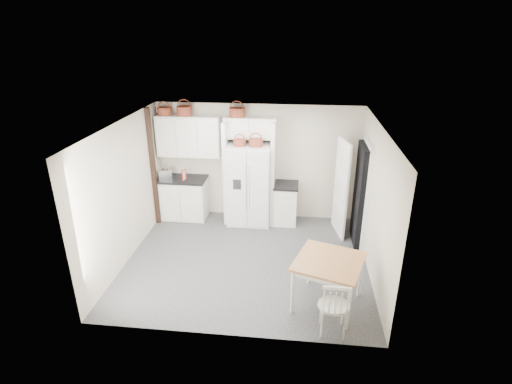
# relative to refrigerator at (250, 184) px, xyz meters

# --- Properties ---
(floor) EXTENTS (4.50, 4.50, 0.00)m
(floor) POSITION_rel_refrigerator_xyz_m (0.15, -1.64, -0.90)
(floor) COLOR #242424
(floor) RESTS_ON ground
(ceiling) EXTENTS (4.50, 4.50, 0.00)m
(ceiling) POSITION_rel_refrigerator_xyz_m (0.15, -1.64, 1.70)
(ceiling) COLOR white
(ceiling) RESTS_ON wall_back
(wall_back) EXTENTS (4.50, 0.00, 4.50)m
(wall_back) POSITION_rel_refrigerator_xyz_m (0.15, 0.36, 0.40)
(wall_back) COLOR beige
(wall_back) RESTS_ON floor
(wall_left) EXTENTS (0.00, 4.00, 4.00)m
(wall_left) POSITION_rel_refrigerator_xyz_m (-2.10, -1.64, 0.40)
(wall_left) COLOR beige
(wall_left) RESTS_ON floor
(wall_right) EXTENTS (0.00, 4.00, 4.00)m
(wall_right) POSITION_rel_refrigerator_xyz_m (2.40, -1.64, 0.40)
(wall_right) COLOR beige
(wall_right) RESTS_ON floor
(refrigerator) EXTENTS (0.93, 0.75, 1.80)m
(refrigerator) POSITION_rel_refrigerator_xyz_m (0.00, 0.00, 0.00)
(refrigerator) COLOR silver
(refrigerator) RESTS_ON floor
(base_cab_left) EXTENTS (0.99, 0.63, 0.92)m
(base_cab_left) POSITION_rel_refrigerator_xyz_m (-1.51, 0.06, -0.44)
(base_cab_left) COLOR silver
(base_cab_left) RESTS_ON floor
(base_cab_right) EXTENTS (0.50, 0.60, 0.88)m
(base_cab_right) POSITION_rel_refrigerator_xyz_m (0.80, 0.06, -0.46)
(base_cab_right) COLOR silver
(base_cab_right) RESTS_ON floor
(dining_table) EXTENTS (1.24, 1.24, 0.82)m
(dining_table) POSITION_rel_refrigerator_xyz_m (1.58, -2.77, -0.49)
(dining_table) COLOR #976040
(dining_table) RESTS_ON floor
(windsor_chair) EXTENTS (0.46, 0.41, 0.93)m
(windsor_chair) POSITION_rel_refrigerator_xyz_m (1.64, -3.39, -0.44)
(windsor_chair) COLOR silver
(windsor_chair) RESTS_ON floor
(counter_left) EXTENTS (1.04, 0.67, 0.04)m
(counter_left) POSITION_rel_refrigerator_xyz_m (-1.51, 0.06, 0.04)
(counter_left) COLOR black
(counter_left) RESTS_ON base_cab_left
(counter_right) EXTENTS (0.54, 0.64, 0.04)m
(counter_right) POSITION_rel_refrigerator_xyz_m (0.80, 0.06, -0.01)
(counter_right) COLOR black
(counter_right) RESTS_ON base_cab_right
(toaster) EXTENTS (0.32, 0.24, 0.20)m
(toaster) POSITION_rel_refrigerator_xyz_m (-1.91, 0.03, 0.16)
(toaster) COLOR silver
(toaster) RESTS_ON counter_left
(cookbook_red) EXTENTS (0.06, 0.15, 0.23)m
(cookbook_red) POSITION_rel_refrigerator_xyz_m (-1.46, -0.02, 0.17)
(cookbook_red) COLOR maroon
(cookbook_red) RESTS_ON counter_left
(cookbook_cream) EXTENTS (0.05, 0.15, 0.22)m
(cookbook_cream) POSITION_rel_refrigerator_xyz_m (-1.46, -0.02, 0.17)
(cookbook_cream) COLOR beige
(cookbook_cream) RESTS_ON counter_left
(basket_upper_a) EXTENTS (0.29, 0.29, 0.16)m
(basket_upper_a) POSITION_rel_refrigerator_xyz_m (-1.85, 0.19, 1.53)
(basket_upper_a) COLOR #5C2718
(basket_upper_a) RESTS_ON upper_cabinet
(basket_upper_b) EXTENTS (0.33, 0.33, 0.20)m
(basket_upper_b) POSITION_rel_refrigerator_xyz_m (-1.42, 0.19, 1.55)
(basket_upper_b) COLOR #5C2718
(basket_upper_b) RESTS_ON upper_cabinet
(basket_bridge_a) EXTENTS (0.33, 0.33, 0.19)m
(basket_bridge_a) POSITION_rel_refrigerator_xyz_m (-0.28, 0.19, 1.54)
(basket_bridge_a) COLOR #5C2718
(basket_bridge_a) RESTS_ON bridge_cabinet
(basket_fridge_a) EXTENTS (0.26, 0.26, 0.14)m
(basket_fridge_a) POSITION_rel_refrigerator_xyz_m (-0.19, -0.10, 0.97)
(basket_fridge_a) COLOR #5C2718
(basket_fridge_a) RESTS_ON refrigerator
(basket_fridge_b) EXTENTS (0.29, 0.29, 0.16)m
(basket_fridge_b) POSITION_rel_refrigerator_xyz_m (0.15, -0.10, 0.98)
(basket_fridge_b) COLOR #5C2718
(basket_fridge_b) RESTS_ON refrigerator
(upper_cabinet) EXTENTS (1.40, 0.34, 0.90)m
(upper_cabinet) POSITION_rel_refrigerator_xyz_m (-1.35, 0.19, 1.00)
(upper_cabinet) COLOR silver
(upper_cabinet) RESTS_ON wall_back
(bridge_cabinet) EXTENTS (1.12, 0.34, 0.45)m
(bridge_cabinet) POSITION_rel_refrigerator_xyz_m (-0.00, 0.19, 1.22)
(bridge_cabinet) COLOR silver
(bridge_cabinet) RESTS_ON wall_back
(fridge_panel_left) EXTENTS (0.08, 0.60, 2.30)m
(fridge_panel_left) POSITION_rel_refrigerator_xyz_m (-0.51, 0.06, 0.25)
(fridge_panel_left) COLOR silver
(fridge_panel_left) RESTS_ON floor
(fridge_panel_right) EXTENTS (0.08, 0.60, 2.30)m
(fridge_panel_right) POSITION_rel_refrigerator_xyz_m (0.51, 0.06, 0.25)
(fridge_panel_right) COLOR silver
(fridge_panel_right) RESTS_ON floor
(trim_post) EXTENTS (0.09, 0.09, 2.60)m
(trim_post) POSITION_rel_refrigerator_xyz_m (-2.05, -0.29, 0.40)
(trim_post) COLOR black
(trim_post) RESTS_ON floor
(doorway_void) EXTENTS (0.18, 0.85, 2.05)m
(doorway_void) POSITION_rel_refrigerator_xyz_m (2.31, -0.64, 0.12)
(doorway_void) COLOR black
(doorway_void) RESTS_ON floor
(door_slab) EXTENTS (0.21, 0.79, 2.05)m
(door_slab) POSITION_rel_refrigerator_xyz_m (1.95, -0.31, 0.12)
(door_slab) COLOR white
(door_slab) RESTS_ON floor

